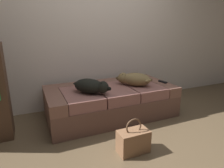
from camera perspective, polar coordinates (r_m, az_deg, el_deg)
ground_plane at (r=2.16m, az=10.93°, el=-19.25°), size 10.00×10.00×0.00m
back_wall at (r=3.22m, az=-4.89°, el=18.80°), size 6.40×0.10×2.80m
couch at (r=2.85m, az=-0.42°, el=-5.01°), size 1.80×0.91×0.44m
dog_dark at (r=2.48m, az=-6.09°, el=-0.63°), size 0.46×0.47×0.19m
dog_tan at (r=2.82m, az=6.49°, el=1.45°), size 0.48×0.46×0.19m
tv_remote at (r=3.08m, az=14.73°, el=0.65°), size 0.07×0.16×0.02m
handbag at (r=2.09m, az=6.29°, el=-16.35°), size 0.32×0.18×0.38m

